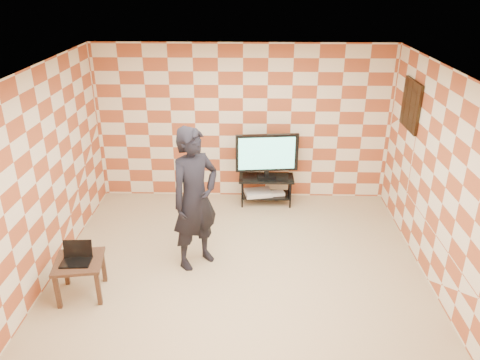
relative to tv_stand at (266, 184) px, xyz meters
name	(u,v)px	position (x,y,z in m)	size (l,w,h in m)	color
floor	(239,277)	(-0.41, -2.17, -0.36)	(5.00, 5.00, 0.00)	tan
wall_back	(243,124)	(-0.41, 0.33, 0.99)	(5.00, 0.02, 2.70)	beige
wall_front	(229,329)	(-0.41, -4.67, 0.99)	(5.00, 0.02, 2.70)	beige
wall_left	(36,183)	(-2.91, -2.17, 0.99)	(0.02, 5.00, 2.70)	beige
wall_right	(445,188)	(2.09, -2.17, 0.99)	(0.02, 5.00, 2.70)	beige
ceiling	(239,74)	(-0.41, -2.17, 2.34)	(5.00, 5.00, 0.02)	white
wall_art	(411,105)	(2.06, -0.62, 1.59)	(0.04, 0.72, 0.72)	black
tv_stand	(266,184)	(0.00, 0.00, 0.00)	(0.94, 0.42, 0.50)	black
tv	(267,154)	(0.00, 0.00, 0.56)	(1.06, 0.23, 0.77)	black
dvd_player	(258,193)	(-0.14, -0.02, -0.16)	(0.45, 0.32, 0.07)	silver
game_console	(278,193)	(0.20, -0.01, -0.17)	(0.23, 0.16, 0.05)	silver
side_table	(79,267)	(-2.37, -2.58, 0.05)	(0.65, 0.65, 0.50)	#341F14
laptop	(77,257)	(-2.38, -2.59, 0.19)	(0.37, 0.30, 0.24)	black
person	(195,199)	(-1.00, -1.84, 0.62)	(0.72, 0.47, 1.98)	black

